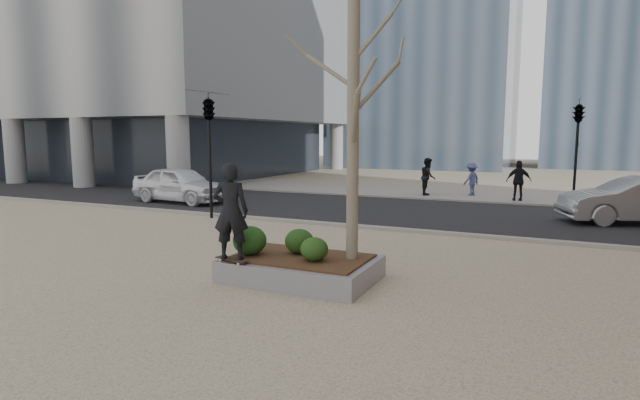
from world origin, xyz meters
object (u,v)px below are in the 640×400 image
at_px(planter, 301,269).
at_px(skateboard, 232,261).
at_px(police_car, 181,184).
at_px(skateboarder, 231,211).

bearing_deg(planter, skateboard, -141.34).
bearing_deg(skateboard, police_car, 147.39).
height_order(planter, police_car, police_car).
bearing_deg(skateboarder, police_car, -65.58).
bearing_deg(police_car, skateboarder, -129.99).
distance_m(planter, skateboarder, 1.89).
relative_size(skateboard, police_car, 0.17).
height_order(planter, skateboarder, skateboarder).
xyz_separation_m(skateboarder, police_car, (-9.25, 9.38, -0.67)).
xyz_separation_m(skateboard, police_car, (-9.25, 9.38, 0.33)).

